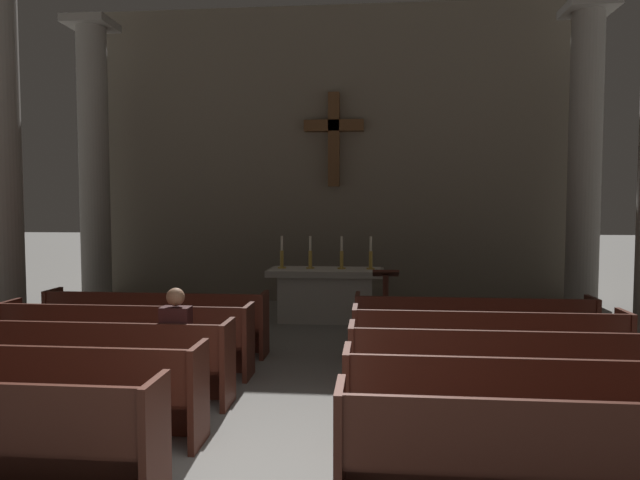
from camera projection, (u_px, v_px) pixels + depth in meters
name	position (u px, v px, depth m)	size (l,w,h in m)	color
pew_left_row_2	(30.00, 390.00, 5.40)	(3.31, 0.50, 0.95)	#4C2319
pew_left_row_3	(86.00, 360.00, 6.44)	(3.31, 0.50, 0.95)	#4C2319
pew_left_row_4	(126.00, 339.00, 7.48)	(3.31, 0.50, 0.95)	#4C2319
pew_left_row_5	(156.00, 322.00, 8.52)	(3.31, 0.50, 0.95)	#4C2319
pew_right_row_1	(576.00, 460.00, 3.92)	(3.31, 0.50, 0.95)	#4C2319
pew_right_row_2	(534.00, 406.00, 4.96)	(3.31, 0.50, 0.95)	#4C2319
pew_right_row_3	(506.00, 372.00, 6.00)	(3.31, 0.50, 0.95)	#4C2319
pew_right_row_4	(487.00, 347.00, 7.04)	(3.31, 0.50, 0.95)	#4C2319
pew_right_row_5	(473.00, 329.00, 8.08)	(3.31, 0.50, 0.95)	#4C2319
column_left_second	(0.00, 159.00, 9.04)	(0.92, 0.92, 6.07)	gray
column_left_third	(94.00, 170.00, 12.07)	(0.92, 0.92, 6.07)	gray
column_right_third	(584.00, 168.00, 11.12)	(0.92, 0.92, 6.07)	gray
altar	(326.00, 293.00, 10.94)	(2.20, 0.90, 1.01)	#A8A399
candlestick_outer_left	(282.00, 258.00, 10.98)	(0.16, 0.16, 0.62)	#B79338
candlestick_inner_left	(310.00, 258.00, 10.92)	(0.16, 0.16, 0.62)	#B79338
candlestick_inner_right	(342.00, 259.00, 10.87)	(0.16, 0.16, 0.62)	#B79338
candlestick_outer_right	(371.00, 259.00, 10.81)	(0.16, 0.16, 0.62)	#B79338
apse_with_cross	(335.00, 156.00, 13.08)	(10.94, 0.50, 6.69)	#706656
lectern	(386.00, 304.00, 9.64)	(0.44, 0.36, 1.15)	#4C2319
lone_worshipper	(179.00, 343.00, 6.36)	(0.32, 0.43, 1.32)	#26262B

